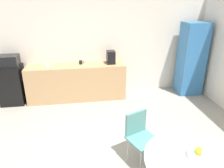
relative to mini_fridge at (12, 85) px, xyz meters
name	(u,v)px	position (x,y,z in m)	size (l,w,h in m)	color
wall_back	(92,45)	(2.01, 0.35, 0.83)	(6.00, 0.10, 2.60)	silver
counter_block	(77,82)	(1.56, 0.00, -0.02)	(2.42, 0.60, 0.90)	tan
mini_fridge	(12,85)	(0.00, 0.00, 0.00)	(0.54, 0.54, 0.94)	black
microwave	(8,61)	(0.00, 0.00, 0.60)	(0.48, 0.38, 0.26)	black
locker_cabinet	(191,59)	(4.56, -0.10, 0.47)	(0.60, 0.50, 1.89)	#3372B2
round_table	(194,168)	(2.90, -3.37, 0.14)	(1.17, 1.17, 0.73)	silver
chair_teal	(139,132)	(2.51, -2.45, 0.05)	(0.55, 0.55, 0.83)	silver
fruit_bowl	(198,154)	(2.95, -3.33, 0.31)	(0.23, 0.23, 0.13)	silver
mug_white	(110,62)	(2.41, 0.01, 0.48)	(0.13, 0.08, 0.09)	#D84C4C
mug_green	(47,66)	(0.89, -0.09, 0.48)	(0.13, 0.08, 0.09)	white
mug_red	(81,62)	(1.69, 0.06, 0.48)	(0.13, 0.08, 0.09)	black
coffee_maker	(111,57)	(2.44, 0.00, 0.59)	(0.20, 0.24, 0.32)	black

